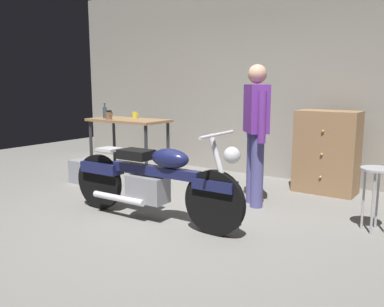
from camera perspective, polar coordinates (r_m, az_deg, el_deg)
ground_plane at (r=4.29m, az=-4.91°, el=-9.96°), size 12.00×12.00×0.00m
back_wall at (r=6.45m, az=11.17°, el=10.50°), size 8.00×0.12×3.10m
workbench at (r=6.50m, az=-8.95°, el=3.83°), size 1.30×0.64×0.90m
motorcycle at (r=4.30m, az=-5.62°, el=-3.68°), size 2.19×0.60×1.00m
person_standing at (r=4.84m, az=8.98°, el=3.46°), size 0.42×0.45×1.67m
shop_stool at (r=4.36m, az=24.54°, el=-3.69°), size 0.32×0.32×0.64m
wooden_dresser at (r=5.70m, az=18.44°, el=0.20°), size 0.80×0.47×1.10m
storage_bin at (r=6.19m, az=-14.59°, el=-2.45°), size 0.44×0.32×0.34m
mug_brown_stoneware at (r=6.47m, az=-11.64°, el=5.19°), size 0.13×0.09×0.11m
mug_black_matte at (r=6.96m, az=-11.58°, el=5.52°), size 0.12×0.09×0.11m
mug_yellow_tall at (r=6.58m, az=-8.04°, el=5.36°), size 0.12×0.09×0.10m
bottle at (r=6.70m, az=-12.16°, el=5.70°), size 0.06×0.06×0.24m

